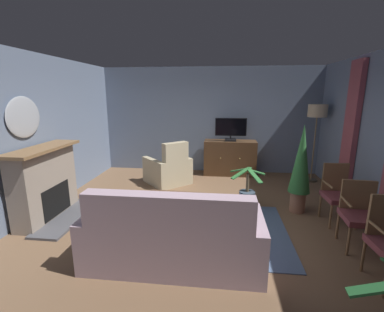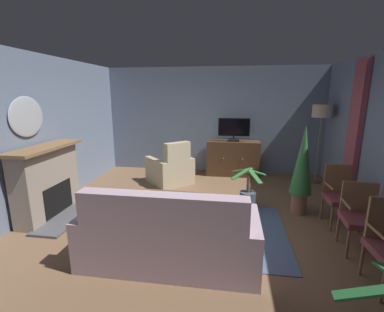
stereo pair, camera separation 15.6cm
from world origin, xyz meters
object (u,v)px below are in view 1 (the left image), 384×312
Objects in this scene: coffee_table at (174,200)px; folded_newspaper at (167,198)px; tv_remote at (160,197)px; side_chair_tucked_against_wall at (361,213)px; fireplace at (47,185)px; sofa_floral at (173,240)px; side_chair_nearest_door at (338,192)px; tv_cabinet at (230,158)px; potted_plant_leafy_by_curtain at (247,196)px; cat at (125,206)px; television at (231,129)px; potted_plant_tall_palm_by_window at (301,165)px; wall_mirror_oval at (24,117)px; armchair_by_fireplace at (169,170)px; floor_lamp at (317,116)px.

folded_newspaper is at bearing -137.29° from coffee_table.
tv_remote is 2.94m from side_chair_tucked_against_wall.
sofa_floral is (2.38, -1.06, -0.25)m from fireplace.
side_chair_nearest_door is at bearing -86.07° from tv_remote.
side_chair_nearest_door reaches higher than tv_cabinet.
tv_remote is at bearing 0.05° from fireplace.
folded_newspaper is 1.09m from sofa_floral.
potted_plant_leafy_by_curtain is 2.28m from cat.
folded_newspaper is at bearing -110.28° from television.
television is 0.50× the size of potted_plant_tall_palm_by_window.
side_chair_nearest_door is at bearing -55.97° from tv_cabinet.
wall_mirror_oval reaches higher than television.
coffee_table is 3.30× the size of folded_newspaper.
side_chair_nearest_door is 1.31× the size of cat.
side_chair_tucked_against_wall is 0.76m from side_chair_nearest_door.
side_chair_tucked_against_wall is at bearing -63.59° from potted_plant_tall_palm_by_window.
wall_mirror_oval reaches higher than coffee_table.
tv_cabinet is 4.50× the size of folded_newspaper.
potted_plant_leafy_by_curtain reaches higher than coffee_table.
tv_cabinet reaches higher than coffee_table.
armchair_by_fireplace is 1.29× the size of side_chair_nearest_door.
fireplace is at bearing -153.14° from floor_lamp.
cat is (-0.47, -1.66, -0.21)m from armchair_by_fireplace.
television is at bearing 124.60° from side_chair_nearest_door.
fireplace reaches higher than potted_plant_leafy_by_curtain.
fireplace is 1.66× the size of potted_plant_leafy_by_curtain.
tv_remote is 0.57× the size of folded_newspaper.
television is 0.43× the size of floor_lamp.
side_chair_tucked_against_wall is 0.95× the size of side_chair_nearest_door.
tv_remote is at bearing 111.54° from sofa_floral.
tv_remote is at bearing 0.04° from wall_mirror_oval.
side_chair_tucked_against_wall is at bearing -89.47° from side_chair_nearest_door.
potted_plant_leafy_by_curtain is (0.28, -2.10, -0.21)m from tv_cabinet.
television is 0.64× the size of armchair_by_fireplace.
wall_mirror_oval is 2.55m from tv_remote.
television reaches higher than side_chair_tucked_against_wall.
sofa_floral is 1.86m from cat.
tv_cabinet is 0.80m from television.
side_chair_tucked_against_wall is at bearing -62.44° from tv_cabinet.
fireplace is 5.03× the size of folded_newspaper.
potted_plant_tall_palm_by_window is (1.96, 1.79, 0.54)m from sofa_floral.
armchair_by_fireplace is 1.38× the size of potted_plant_leafy_by_curtain.
tv_cabinet is 1.36× the size of coffee_table.
wall_mirror_oval is 2.55× the size of folded_newspaper.
armchair_by_fireplace reaches higher than tv_remote.
potted_plant_leafy_by_curtain is at bearing 172.87° from potted_plant_tall_palm_by_window.
sofa_floral is (2.63, -1.06, -1.39)m from wall_mirror_oval.
floor_lamp is (1.99, -0.33, 1.17)m from tv_cabinet.
sofa_floral is 2.60m from side_chair_tucked_against_wall.
tv_remote reaches higher than cat.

